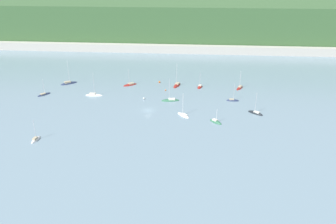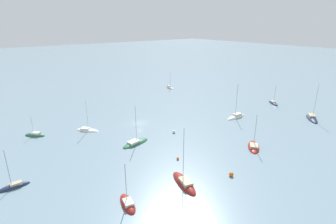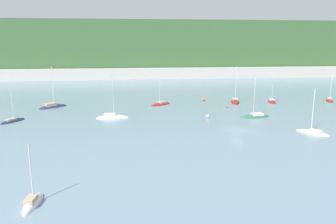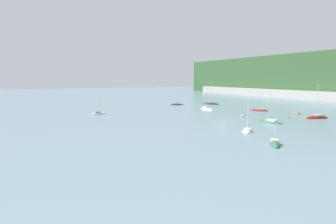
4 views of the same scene
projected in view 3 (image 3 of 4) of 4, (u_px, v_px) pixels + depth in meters
The scene contains 16 objects.
ground_plane at pixel (238, 130), 69.79m from camera, with size 600.00×600.00×0.00m, color slate.
hillside_ridge at pixel (165, 48), 207.19m from camera, with size 343.80×78.31×29.76m.
shore_town_strip at pixel (174, 73), 168.34m from camera, with size 292.23×6.00×5.34m.
sailboat_0 at pixel (235, 102), 102.07m from camera, with size 4.38×8.71×12.27m.
sailboat_1 at pixel (13, 121), 77.23m from camera, with size 5.29×6.53×8.02m.
sailboat_2 at pixel (33, 204), 37.90m from camera, with size 1.96×5.45×8.08m.
sailboat_3 at pixel (329, 101), 104.46m from camera, with size 4.78×7.19×9.37m.
sailboat_4 at pixel (313, 133), 67.57m from camera, with size 6.03×6.66×9.83m.
sailboat_6 at pixel (161, 104), 98.31m from camera, with size 7.41×6.67×8.99m.
sailboat_7 at pixel (53, 107), 94.08m from camera, with size 8.15×7.41×12.54m.
sailboat_8 at pixel (112, 118), 80.98m from camera, with size 8.01×2.25×11.91m.
sailboat_10 at pixel (255, 117), 81.95m from camera, with size 8.29×4.01×10.67m.
sailboat_12 at pixel (272, 102), 102.11m from camera, with size 3.22×6.10×8.46m.
mooring_buoy_0 at pixel (227, 107), 93.85m from camera, with size 0.59×0.59×0.59m.
mooring_buoy_1 at pixel (208, 116), 81.17m from camera, with size 0.81×0.81×0.81m.
mooring_buoy_2 at pixel (204, 100), 104.57m from camera, with size 0.89×0.89×0.89m.
Camera 3 is at (-22.74, -65.20, 18.47)m, focal length 35.00 mm.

